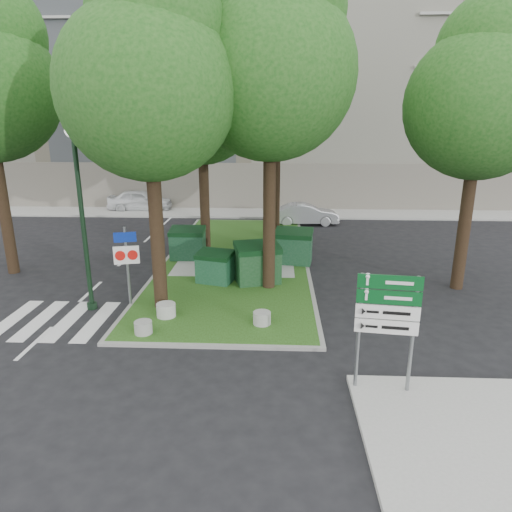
# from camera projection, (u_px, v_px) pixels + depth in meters

# --- Properties ---
(ground) EXTENTS (120.00, 120.00, 0.00)m
(ground) POSITION_uv_depth(u_px,v_px,m) (193.00, 346.00, 12.63)
(ground) COLOR black
(ground) RESTS_ON ground
(median_island) EXTENTS (6.00, 16.00, 0.12)m
(median_island) POSITION_uv_depth(u_px,v_px,m) (236.00, 260.00, 20.25)
(median_island) COLOR #254614
(median_island) RESTS_ON ground
(median_kerb) EXTENTS (6.30, 16.30, 0.10)m
(median_kerb) POSITION_uv_depth(u_px,v_px,m) (236.00, 260.00, 20.25)
(median_kerb) COLOR gray
(median_kerb) RESTS_ON ground
(sidewalk_corner) EXTENTS (5.00, 4.00, 0.12)m
(sidewalk_corner) POSITION_uv_depth(u_px,v_px,m) (489.00, 435.00, 8.99)
(sidewalk_corner) COLOR #999993
(sidewalk_corner) RESTS_ON ground
(building_sidewalk) EXTENTS (42.00, 3.00, 0.12)m
(building_sidewalk) POSITION_uv_depth(u_px,v_px,m) (243.00, 213.00, 30.32)
(building_sidewalk) COLOR #999993
(building_sidewalk) RESTS_ON ground
(zebra_crossing) EXTENTS (5.00, 3.00, 0.01)m
(zebra_crossing) POSITION_uv_depth(u_px,v_px,m) (83.00, 321.00, 14.23)
(zebra_crossing) COLOR silver
(zebra_crossing) RESTS_ON ground
(apartment_building) EXTENTS (41.00, 12.00, 16.00)m
(apartment_building) POSITION_uv_depth(u_px,v_px,m) (249.00, 93.00, 35.21)
(apartment_building) COLOR tan
(apartment_building) RESTS_ON ground
(tree_median_near_left) EXTENTS (5.20, 5.20, 10.53)m
(tree_median_near_left) POSITION_uv_depth(u_px,v_px,m) (150.00, 73.00, 13.04)
(tree_median_near_left) COLOR black
(tree_median_near_left) RESTS_ON ground
(tree_median_near_right) EXTENTS (5.60, 5.60, 11.46)m
(tree_median_near_right) POSITION_uv_depth(u_px,v_px,m) (273.00, 56.00, 14.61)
(tree_median_near_right) COLOR black
(tree_median_near_right) RESTS_ON ground
(tree_median_mid) EXTENTS (4.80, 4.80, 9.99)m
(tree_median_mid) POSITION_uv_depth(u_px,v_px,m) (203.00, 96.00, 19.34)
(tree_median_mid) COLOR black
(tree_median_mid) RESTS_ON ground
(tree_median_far) EXTENTS (5.80, 5.80, 11.93)m
(tree_median_far) POSITION_uv_depth(u_px,v_px,m) (279.00, 69.00, 21.68)
(tree_median_far) COLOR black
(tree_median_far) RESTS_ON ground
(tree_street_right) EXTENTS (5.00, 5.00, 10.06)m
(tree_street_right) POSITION_uv_depth(u_px,v_px,m) (485.00, 89.00, 15.07)
(tree_street_right) COLOR black
(tree_street_right) RESTS_ON ground
(dumpster_a) EXTENTS (1.52, 1.07, 1.41)m
(dumpster_a) POSITION_uv_depth(u_px,v_px,m) (188.00, 243.00, 20.05)
(dumpster_a) COLOR #0F371F
(dumpster_a) RESTS_ON median_island
(dumpster_b) EXTENTS (1.52, 1.25, 1.22)m
(dumpster_b) POSITION_uv_depth(u_px,v_px,m) (215.00, 267.00, 17.15)
(dumpster_b) COLOR #134327
(dumpster_b) RESTS_ON median_island
(dumpster_c) EXTENTS (1.90, 1.57, 1.53)m
(dumpster_c) POSITION_uv_depth(u_px,v_px,m) (257.00, 263.00, 17.11)
(dumpster_c) COLOR #103516
(dumpster_c) RESTS_ON median_island
(dumpster_d) EXTENTS (1.73, 1.33, 1.48)m
(dumpster_d) POSITION_uv_depth(u_px,v_px,m) (294.00, 247.00, 19.45)
(dumpster_d) COLOR #123C21
(dumpster_d) RESTS_ON median_island
(bollard_left) EXTENTS (0.51, 0.51, 0.36)m
(bollard_left) POSITION_uv_depth(u_px,v_px,m) (143.00, 327.00, 13.09)
(bollard_left) COLOR gray
(bollard_left) RESTS_ON median_island
(bollard_right) EXTENTS (0.53, 0.53, 0.38)m
(bollard_right) POSITION_uv_depth(u_px,v_px,m) (262.00, 318.00, 13.69)
(bollard_right) COLOR #9B9B96
(bollard_right) RESTS_ON median_island
(bollard_mid) EXTENTS (0.59, 0.59, 0.42)m
(bollard_mid) POSITION_uv_depth(u_px,v_px,m) (166.00, 310.00, 14.21)
(bollard_mid) COLOR #AEAEA9
(bollard_mid) RESTS_ON median_island
(litter_bin) EXTENTS (0.39, 0.39, 0.69)m
(litter_bin) POSITION_uv_depth(u_px,v_px,m) (283.00, 249.00, 20.47)
(litter_bin) COLOR gold
(litter_bin) RESTS_ON median_island
(street_lamp) EXTENTS (0.48, 0.48, 5.97)m
(street_lamp) POSITION_uv_depth(u_px,v_px,m) (80.00, 196.00, 14.08)
(street_lamp) COLOR black
(street_lamp) RESTS_ON ground
(traffic_sign_pole) EXTENTS (0.81, 0.24, 2.73)m
(traffic_sign_pole) POSITION_uv_depth(u_px,v_px,m) (127.00, 256.00, 14.86)
(traffic_sign_pole) COLOR slate
(traffic_sign_pole) RESTS_ON ground
(directional_sign) EXTENTS (1.37, 0.24, 2.74)m
(directional_sign) POSITION_uv_depth(u_px,v_px,m) (387.00, 315.00, 9.96)
(directional_sign) COLOR slate
(directional_sign) RESTS_ON sidewalk_corner
(car_white) EXTENTS (4.41, 2.04, 1.46)m
(car_white) POSITION_uv_depth(u_px,v_px,m) (140.00, 200.00, 31.17)
(car_white) COLOR white
(car_white) RESTS_ON ground
(car_silver) EXTENTS (3.93, 1.60, 1.27)m
(car_silver) POSITION_uv_depth(u_px,v_px,m) (306.00, 214.00, 27.11)
(car_silver) COLOR #989BA0
(car_silver) RESTS_ON ground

